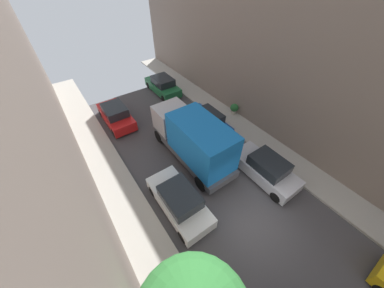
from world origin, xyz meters
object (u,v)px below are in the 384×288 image
(parked_car_right_2, at_px, (265,169))
(delivery_truck, at_px, (193,139))
(parked_car_left_4, at_px, (116,115))
(parked_car_right_4, at_px, (163,86))
(parked_car_left_3, at_px, (179,201))
(parked_car_right_3, at_px, (207,121))
(potted_plant_1, at_px, (234,108))

(parked_car_right_2, height_order, delivery_truck, delivery_truck)
(parked_car_right_2, bearing_deg, parked_car_left_4, 117.27)
(parked_car_left_4, xyz_separation_m, parked_car_right_4, (5.40, 2.05, 0.00))
(parked_car_left_3, bearing_deg, delivery_truck, 43.38)
(parked_car_right_2, xyz_separation_m, parked_car_right_3, (0.00, 5.68, 0.00))
(parked_car_left_4, bearing_deg, delivery_truck, -68.19)
(parked_car_right_3, xyz_separation_m, potted_plant_1, (3.01, 0.15, -0.08))
(parked_car_left_4, relative_size, delivery_truck, 0.64)
(parked_car_right_2, height_order, parked_car_right_4, same)
(parked_car_left_3, distance_m, delivery_truck, 3.87)
(delivery_truck, bearing_deg, parked_car_right_2, -54.09)
(parked_car_left_4, xyz_separation_m, delivery_truck, (2.70, -6.75, 1.07))
(parked_car_right_3, relative_size, potted_plant_1, 4.76)
(parked_car_left_3, xyz_separation_m, parked_car_left_4, (0.00, 9.30, 0.00))
(parked_car_left_4, height_order, parked_car_right_2, same)
(parked_car_left_4, bearing_deg, parked_car_right_4, 20.76)
(potted_plant_1, bearing_deg, parked_car_left_3, -151.07)
(parked_car_right_4, bearing_deg, potted_plant_1, -65.81)
(potted_plant_1, bearing_deg, parked_car_right_3, -177.17)
(delivery_truck, height_order, potted_plant_1, delivery_truck)
(parked_car_left_4, relative_size, parked_car_right_3, 1.00)
(parked_car_left_4, height_order, delivery_truck, delivery_truck)
(parked_car_right_2, relative_size, delivery_truck, 0.64)
(parked_car_right_2, bearing_deg, delivery_truck, 125.91)
(parked_car_right_2, height_order, parked_car_right_3, same)
(parked_car_left_4, bearing_deg, parked_car_left_3, -90.00)
(parked_car_right_3, bearing_deg, parked_car_left_4, 138.37)
(parked_car_left_3, height_order, potted_plant_1, parked_car_left_3)
(parked_car_left_3, distance_m, potted_plant_1, 9.61)
(parked_car_right_2, bearing_deg, parked_car_right_4, 90.00)
(parked_car_right_4, relative_size, delivery_truck, 0.64)
(parked_car_left_3, relative_size, potted_plant_1, 4.76)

